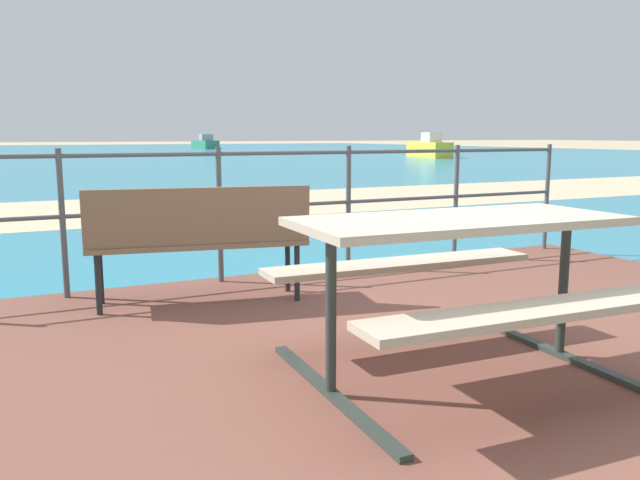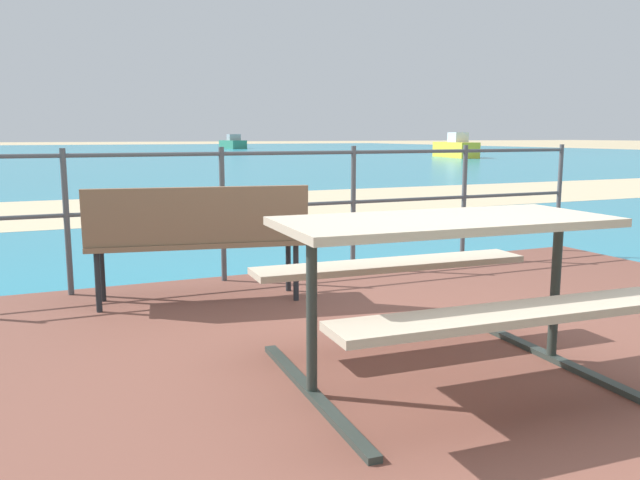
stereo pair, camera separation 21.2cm
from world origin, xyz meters
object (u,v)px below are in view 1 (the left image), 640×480
Objects in this scene: park_bench at (199,234)px; boat_near at (205,144)px; boat_far at (428,148)px; picnic_table at (458,256)px.

park_bench is 55.45m from boat_near.
boat_near is at bearing -95.99° from park_bench.
boat_far is at bearing -118.00° from park_bench.
boat_far is (4.83, -27.38, 0.05)m from boat_near.
boat_near reaches higher than park_bench.
boat_far is at bearing -178.52° from boat_near.
boat_near is 27.81m from boat_far.
boat_near is at bearing 77.76° from picnic_table.
boat_near is 0.78× the size of boat_far.
picnic_table is 2.03m from park_bench.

